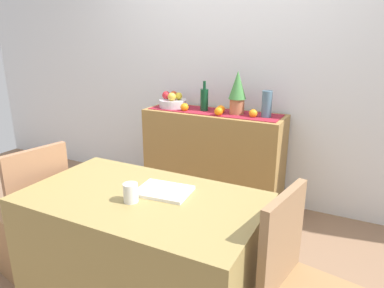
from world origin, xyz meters
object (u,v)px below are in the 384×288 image
Objects in this scene: ceramic_vase at (267,104)px; open_book at (164,191)px; chair_near_window at (34,233)px; sideboard_console at (213,158)px; wine_bottle at (204,99)px; potted_plant at (237,91)px; coffee_cup at (131,193)px; fruit_bowl at (173,103)px; dining_table at (144,256)px.

ceramic_vase is 0.81× the size of open_book.
sideboard_console is at bearing 66.11° from chair_near_window.
wine_bottle is 0.58m from ceramic_vase.
coffee_cup is at bearing -89.57° from potted_plant.
ceramic_vase reaches higher than chair_near_window.
ceramic_vase is at bearing 0.00° from wine_bottle.
ceramic_vase is (0.57, 0.00, 0.01)m from wine_bottle.
fruit_bowl is 0.34m from wine_bottle.
fruit_bowl is at bearing 180.00° from potted_plant.
wine_bottle reaches higher than open_book.
potted_plant is at bearing 88.92° from open_book.
fruit_bowl is 2.61× the size of coffee_cup.
potted_plant reaches higher than open_book.
ceramic_vase is 0.60× the size of potted_plant.
ceramic_vase is 2.01m from chair_near_window.
dining_table is at bearing -138.15° from open_book.
wine_bottle is (-0.09, 0.00, 0.55)m from sideboard_console.
wine_bottle reaches higher than dining_table.
chair_near_window is at bearing -179.78° from dining_table.
open_book is at bearing -76.96° from sideboard_console.
ceramic_vase reaches higher than sideboard_console.
fruit_bowl is 0.68× the size of potted_plant.
open_book is at bearing 5.51° from chair_near_window.
chair_near_window is (-0.57, -1.49, -0.72)m from wine_bottle.
open_book is at bearing 61.02° from coffee_cup.
fruit_bowl reaches higher than coffee_cup.
fruit_bowl reaches higher than chair_near_window.
wine_bottle is at bearing 102.63° from dining_table.
chair_near_window is (-0.24, -1.49, -0.66)m from fruit_bowl.
sideboard_console is 4.58× the size of open_book.
potted_plant is at bearing 0.00° from wine_bottle.
sideboard_console is at bearing 0.00° from fruit_bowl.
open_book is 0.31× the size of chair_near_window.
wine_bottle is at bearing 101.75° from coffee_cup.
coffee_cup is at bearing -99.10° from ceramic_vase.
ceramic_vase is at bearing 0.00° from sideboard_console.
open_book is (-0.16, -1.39, -0.24)m from ceramic_vase.
fruit_bowl is 0.20× the size of dining_table.
open_book is at bearing -61.82° from fruit_bowl.
coffee_cup is at bearing -124.35° from open_book.
coffee_cup is at bearing -67.26° from fruit_bowl.
fruit_bowl is at bearing 180.00° from sideboard_console.
fruit_bowl is 0.91m from ceramic_vase.
wine_bottle is 0.33m from potted_plant.
chair_near_window reaches higher than dining_table.
coffee_cup is (-0.09, -0.17, 0.04)m from open_book.
ceramic_vase is 1.63m from dining_table.
chair_near_window is at bearing -127.43° from ceramic_vase.
fruit_bowl reaches higher than dining_table.
potted_plant is at bearing 59.47° from chair_near_window.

